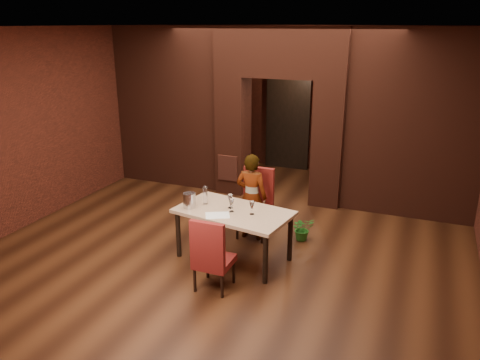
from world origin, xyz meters
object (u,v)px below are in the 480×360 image
(chair_far, at_px, (254,204))
(wine_glass_a, at_px, (230,201))
(person_seated, at_px, (251,197))
(wine_bucket, at_px, (189,200))
(wine_glass_b, at_px, (231,205))
(chair_near, at_px, (214,253))
(dining_table, at_px, (234,235))
(water_bottle, at_px, (205,195))
(wine_glass_c, at_px, (252,208))
(potted_plant, at_px, (303,229))

(chair_far, relative_size, wine_glass_a, 5.39)
(person_seated, distance_m, wine_bucket, 1.09)
(wine_glass_a, xyz_separation_m, wine_glass_b, (0.07, -0.12, -0.01))
(chair_near, bearing_deg, dining_table, -85.05)
(wine_bucket, xyz_separation_m, water_bottle, (0.15, 0.21, 0.03))
(dining_table, bearing_deg, person_seated, 100.43)
(wine_glass_c, bearing_deg, wine_glass_b, -176.86)
(dining_table, xyz_separation_m, wine_glass_a, (-0.08, 0.07, 0.47))
(wine_glass_c, height_order, potted_plant, wine_glass_c)
(dining_table, height_order, potted_plant, dining_table)
(wine_glass_a, bearing_deg, person_seated, 84.38)
(wine_bucket, relative_size, potted_plant, 0.58)
(water_bottle, bearing_deg, wine_glass_a, -1.68)
(potted_plant, bearing_deg, wine_glass_b, -127.55)
(person_seated, bearing_deg, wine_bucket, 55.87)
(dining_table, relative_size, wine_bucket, 7.29)
(dining_table, bearing_deg, wine_glass_c, 2.99)
(wine_glass_a, xyz_separation_m, water_bottle, (-0.40, 0.01, 0.04))
(chair_far, bearing_deg, potted_plant, 10.23)
(chair_far, height_order, wine_glass_b, chair_far)
(chair_far, relative_size, wine_glass_c, 5.80)
(chair_far, distance_m, chair_near, 1.64)
(dining_table, relative_size, wine_glass_c, 8.47)
(dining_table, height_order, person_seated, person_seated)
(wine_glass_a, distance_m, wine_glass_b, 0.14)
(water_bottle, bearing_deg, person_seated, 55.07)
(wine_glass_c, height_order, wine_bucket, wine_bucket)
(wine_glass_b, bearing_deg, chair_far, 88.50)
(chair_near, bearing_deg, wine_glass_c, -105.40)
(dining_table, height_order, wine_glass_c, wine_glass_c)
(dining_table, relative_size, wine_glass_b, 8.61)
(chair_near, bearing_deg, wine_bucket, -44.80)
(wine_glass_c, xyz_separation_m, potted_plant, (0.48, 0.99, -0.65))
(wine_glass_c, xyz_separation_m, wine_bucket, (-0.91, -0.10, 0.02))
(potted_plant, bearing_deg, dining_table, -128.52)
(potted_plant, bearing_deg, chair_near, -111.14)
(chair_near, distance_m, water_bottle, 1.13)
(chair_near, bearing_deg, chair_far, -88.10)
(person_seated, distance_m, wine_glass_b, 0.81)
(person_seated, bearing_deg, wine_glass_b, 90.82)
(wine_bucket, bearing_deg, dining_table, 11.95)
(chair_far, xyz_separation_m, person_seated, (-0.03, -0.06, 0.14))
(chair_far, bearing_deg, water_bottle, -124.74)
(dining_table, relative_size, person_seated, 1.16)
(person_seated, height_order, water_bottle, person_seated)
(dining_table, bearing_deg, potted_plant, 60.84)
(chair_far, height_order, potted_plant, chair_far)
(wine_glass_b, distance_m, water_bottle, 0.49)
(wine_glass_a, xyz_separation_m, potted_plant, (0.85, 0.89, -0.66))
(wine_glass_a, bearing_deg, water_bottle, 178.32)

